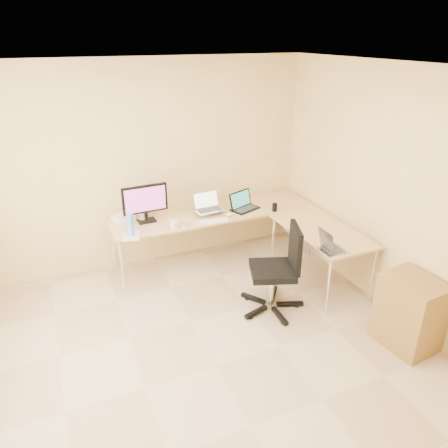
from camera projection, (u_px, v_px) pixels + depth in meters
name	position (u px, v px, depth m)	size (l,w,h in m)	color
floor	(216.00, 366.00, 3.91)	(4.50, 4.50, 0.00)	tan
ceiling	(213.00, 71.00, 2.83)	(4.50, 4.50, 0.00)	white
wall_back	(148.00, 167.00, 5.25)	(4.50, 4.50, 0.00)	#E1C882
wall_right	(412.00, 204.00, 4.12)	(4.50, 4.50, 0.00)	#E1C882
desk_main	(214.00, 237.00, 5.56)	(2.65, 0.70, 0.73)	tan
desk_return	(319.00, 256.00, 5.08)	(0.70, 1.30, 0.73)	tan
monitor	(145.00, 204.00, 5.03)	(0.55, 0.18, 0.47)	black
book_stack	(212.00, 208.00, 5.46)	(0.21, 0.29, 0.05)	#2B715E
laptop_center	(209.00, 202.00, 5.27)	(0.35, 0.27, 0.23)	silver
laptop_black	(245.00, 201.00, 5.43)	(0.37, 0.27, 0.23)	black
keyboard	(214.00, 221.00, 5.12)	(0.37, 0.10, 0.02)	white
mouse	(229.00, 214.00, 5.28)	(0.09, 0.06, 0.03)	white
mug	(174.00, 225.00, 4.92)	(0.11, 0.11, 0.10)	white
cd_stack	(185.00, 225.00, 5.00)	(0.12, 0.12, 0.03)	white
water_bottle	(130.00, 225.00, 4.72)	(0.08, 0.08, 0.26)	#4C8DD8
papers	(132.00, 236.00, 4.76)	(0.18, 0.26, 0.01)	silver
white_box	(123.00, 217.00, 5.14)	(0.24, 0.17, 0.09)	white
desk_fan	(142.00, 210.00, 5.12)	(0.20, 0.20, 0.25)	white
black_cup	(275.00, 207.00, 5.40)	(0.06, 0.06, 0.11)	black
laptop_return	(334.00, 242.00, 4.40)	(0.25, 0.31, 0.21)	#9896AE
office_chair	(272.00, 269.00, 4.54)	(0.61, 0.61, 1.01)	black
cabinet	(409.00, 313.00, 4.06)	(0.44, 0.54, 0.75)	brown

